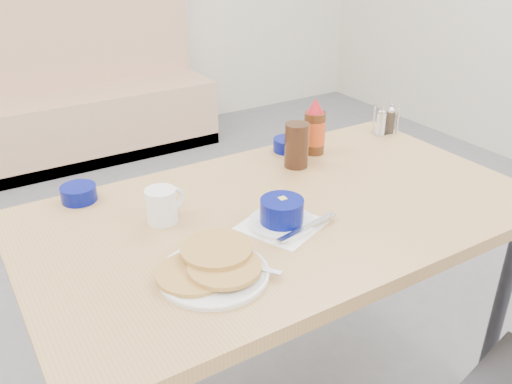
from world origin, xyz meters
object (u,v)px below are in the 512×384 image
creamer_bowl (79,194)px  amber_tumbler (297,145)px  grits_setting (282,215)px  syrup_bottle (314,130)px  butter_bowl (288,145)px  pancake_plate (213,268)px  booth_bench (67,106)px  coffee_mug (162,205)px  condiment_caddy (385,123)px  dining_table (283,227)px

creamer_bowl → amber_tumbler: size_ratio=0.69×
grits_setting → syrup_bottle: syrup_bottle is taller
grits_setting → butter_bowl: bearing=53.7°
pancake_plate → booth_bench: bearing=83.5°
coffee_mug → amber_tumbler: bearing=11.5°
grits_setting → creamer_bowl: (-0.41, 0.42, -0.01)m
grits_setting → condiment_caddy: 0.78m
butter_bowl → condiment_caddy: size_ratio=0.86×
booth_bench → coffee_mug: booth_bench is taller
amber_tumbler → condiment_caddy: (0.45, 0.07, -0.03)m
pancake_plate → coffee_mug: coffee_mug is taller
pancake_plate → amber_tumbler: size_ratio=1.79×
creamer_bowl → coffee_mug: bearing=-55.7°
coffee_mug → creamer_bowl: (-0.16, 0.23, -0.03)m
butter_bowl → condiment_caddy: condiment_caddy is taller
dining_table → syrup_bottle: size_ratio=7.37×
pancake_plate → condiment_caddy: 1.05m
syrup_bottle → butter_bowl: bearing=137.9°
grits_setting → creamer_bowl: 0.58m
booth_bench → dining_table: (0.00, -2.53, 0.35)m
coffee_mug → butter_bowl: coffee_mug is taller
dining_table → pancake_plate: size_ratio=5.50×
butter_bowl → amber_tumbler: (-0.05, -0.12, 0.05)m
booth_bench → dining_table: size_ratio=1.36×
grits_setting → creamer_bowl: grits_setting is taller
booth_bench → pancake_plate: 2.76m
creamer_bowl → grits_setting: bearing=-45.7°
booth_bench → amber_tumbler: (0.19, -2.32, 0.48)m
dining_table → coffee_mug: bearing=160.2°
amber_tumbler → condiment_caddy: size_ratio=1.26×
grits_setting → amber_tumbler: 0.38m
booth_bench → butter_bowl: 2.26m
grits_setting → butter_bowl: grits_setting is taller
grits_setting → condiment_caddy: condiment_caddy is taller
booth_bench → dining_table: bearing=-90.0°
butter_bowl → syrup_bottle: syrup_bottle is taller
grits_setting → pancake_plate: bearing=-159.1°
coffee_mug → syrup_bottle: syrup_bottle is taller
creamer_bowl → syrup_bottle: (0.77, -0.07, 0.06)m
syrup_bottle → pancake_plate: bearing=-144.3°
pancake_plate → coffee_mug: 0.28m
booth_bench → syrup_bottle: booth_bench is taller
pancake_plate → amber_tumbler: 0.63m
syrup_bottle → booth_bench: bearing=97.7°
booth_bench → syrup_bottle: (0.31, -2.26, 0.49)m
booth_bench → amber_tumbler: bearing=-85.3°
booth_bench → butter_bowl: size_ratio=19.60×
pancake_plate → butter_bowl: size_ratio=2.63×
amber_tumbler → syrup_bottle: bearing=27.3°
syrup_bottle → grits_setting: bearing=-136.4°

